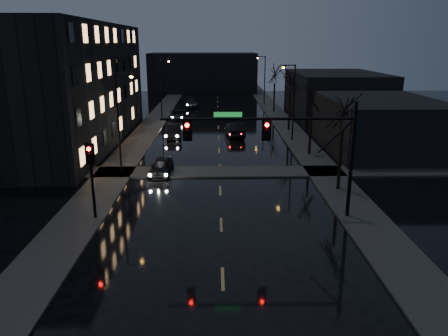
{
  "coord_description": "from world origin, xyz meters",
  "views": [
    {
      "loc": [
        -0.25,
        -15.33,
        10.16
      ],
      "look_at": [
        0.18,
        8.74,
        3.2
      ],
      "focal_mm": 35.0,
      "sensor_mm": 36.0,
      "label": 1
    }
  ],
  "objects_px": {
    "oncoming_car_b": "(173,131)",
    "lead_car": "(235,129)",
    "oncoming_car_c": "(178,115)",
    "oncoming_car_d": "(192,102)",
    "oncoming_car_a": "(161,167)"
  },
  "relations": [
    {
      "from": "oncoming_car_b",
      "to": "oncoming_car_d",
      "type": "relative_size",
      "value": 0.86
    },
    {
      "from": "oncoming_car_b",
      "to": "oncoming_car_c",
      "type": "relative_size",
      "value": 0.99
    },
    {
      "from": "oncoming_car_d",
      "to": "oncoming_car_b",
      "type": "bearing_deg",
      "value": -99.04
    },
    {
      "from": "oncoming_car_b",
      "to": "oncoming_car_d",
      "type": "distance_m",
      "value": 23.69
    },
    {
      "from": "oncoming_car_a",
      "to": "oncoming_car_c",
      "type": "height_order",
      "value": "oncoming_car_a"
    },
    {
      "from": "oncoming_car_b",
      "to": "lead_car",
      "type": "distance_m",
      "value": 6.82
    },
    {
      "from": "oncoming_car_a",
      "to": "oncoming_car_c",
      "type": "distance_m",
      "value": 25.66
    },
    {
      "from": "lead_car",
      "to": "oncoming_car_d",
      "type": "bearing_deg",
      "value": -82.36
    },
    {
      "from": "oncoming_car_a",
      "to": "oncoming_car_c",
      "type": "relative_size",
      "value": 0.87
    },
    {
      "from": "oncoming_car_a",
      "to": "lead_car",
      "type": "height_order",
      "value": "lead_car"
    },
    {
      "from": "oncoming_car_b",
      "to": "lead_car",
      "type": "relative_size",
      "value": 0.95
    },
    {
      "from": "oncoming_car_c",
      "to": "lead_car",
      "type": "distance_m",
      "value": 13.19
    },
    {
      "from": "oncoming_car_a",
      "to": "oncoming_car_d",
      "type": "height_order",
      "value": "oncoming_car_d"
    },
    {
      "from": "oncoming_car_c",
      "to": "oncoming_car_d",
      "type": "relative_size",
      "value": 0.87
    },
    {
      "from": "oncoming_car_a",
      "to": "oncoming_car_d",
      "type": "bearing_deg",
      "value": 91.87
    }
  ]
}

